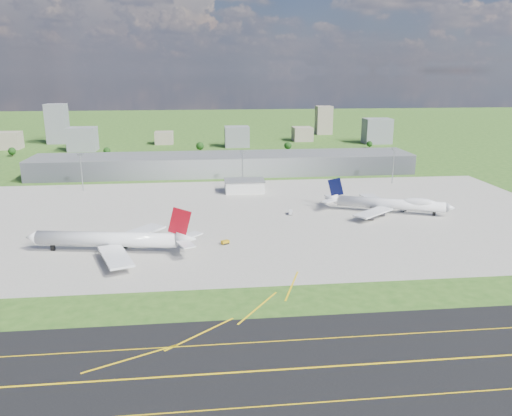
{
  "coord_description": "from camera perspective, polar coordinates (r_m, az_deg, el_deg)",
  "views": [
    {
      "loc": [
        -17.9,
        -229.41,
        79.74
      ],
      "look_at": [
        9.86,
        25.74,
        9.0
      ],
      "focal_mm": 35.0,
      "sensor_mm": 36.0,
      "label": 1
    }
  ],
  "objects": [
    {
      "name": "tree_w",
      "position": [
        508.46,
        -16.68,
        6.3
      ],
      "size": [
        6.75,
        6.75,
        8.25
      ],
      "color": "#382314",
      "rests_on": "ground"
    },
    {
      "name": "bldg_tall_w",
      "position": [
        614.01,
        -21.76,
        8.94
      ],
      "size": [
        22.0,
        20.0,
        44.0
      ],
      "primitive_type": "cube",
      "color": "slate",
      "rests_on": "ground"
    },
    {
      "name": "terminal",
      "position": [
        401.37,
        -3.56,
        5.01
      ],
      "size": [
        300.0,
        42.0,
        15.0
      ],
      "primitive_type": "cube",
      "color": "gray",
      "rests_on": "ground"
    },
    {
      "name": "taxiway",
      "position": [
        144.68,
        2.03,
        -18.03
      ],
      "size": [
        1400.0,
        60.0,
        0.06
      ],
      "primitive_type": "cube",
      "color": "black",
      "rests_on": "ground"
    },
    {
      "name": "bldg_tall_e",
      "position": [
        661.51,
        7.75,
        9.92
      ],
      "size": [
        20.0,
        18.0,
        36.0
      ],
      "primitive_type": "cube",
      "color": "gray",
      "rests_on": "ground"
    },
    {
      "name": "ground",
      "position": [
        388.11,
        -3.44,
        3.53
      ],
      "size": [
        1400.0,
        1400.0,
        0.0
      ],
      "primitive_type": "plane",
      "color": "#2C541A",
      "rests_on": "ground"
    },
    {
      "name": "apron",
      "position": [
        282.33,
        -0.28,
        -0.99
      ],
      "size": [
        360.0,
        190.0,
        0.08
      ],
      "primitive_type": "cube",
      "color": "gray",
      "rests_on": "ground"
    },
    {
      "name": "bldg_ce",
      "position": [
        595.62,
        5.31,
        8.43
      ],
      "size": [
        22.0,
        24.0,
        16.0
      ],
      "primitive_type": "cube",
      "color": "gray",
      "rests_on": "ground"
    },
    {
      "name": "airliner_red_twin",
      "position": [
        235.26,
        -16.01,
        -3.53
      ],
      "size": [
        78.91,
        60.82,
        21.73
      ],
      "rotation": [
        0.0,
        0.0,
        2.97
      ],
      "color": "silver",
      "rests_on": "ground"
    },
    {
      "name": "tug_yellow",
      "position": [
        238.11,
        -3.55,
        -3.94
      ],
      "size": [
        4.27,
        3.61,
        1.83
      ],
      "rotation": [
        0.0,
        0.0,
        0.49
      ],
      "color": "#C18F0B",
      "rests_on": "ground"
    },
    {
      "name": "mast_west",
      "position": [
        359.45,
        -19.38,
        4.6
      ],
      "size": [
        3.5,
        2.0,
        25.9
      ],
      "color": "gray",
      "rests_on": "ground"
    },
    {
      "name": "van_white_far",
      "position": [
        305.18,
        16.46,
        -0.16
      ],
      "size": [
        4.78,
        4.14,
        2.3
      ],
      "rotation": [
        0.0,
        0.0,
        0.59
      ],
      "color": "silver",
      "rests_on": "ground"
    },
    {
      "name": "mast_center",
      "position": [
        351.06,
        -1.56,
        5.23
      ],
      "size": [
        3.5,
        2.0,
        25.9
      ],
      "color": "gray",
      "rests_on": "ground"
    },
    {
      "name": "bldg_c",
      "position": [
        545.09,
        -2.19,
        8.15
      ],
      "size": [
        26.0,
        20.0,
        22.0
      ],
      "primitive_type": "cube",
      "color": "slate",
      "rests_on": "ground"
    },
    {
      "name": "bldg_cw",
      "position": [
        575.58,
        -10.45,
        7.9
      ],
      "size": [
        20.0,
        18.0,
        14.0
      ],
      "primitive_type": "cube",
      "color": "gray",
      "rests_on": "ground"
    },
    {
      "name": "airliner_blue_quad",
      "position": [
        299.04,
        15.08,
        0.46
      ],
      "size": [
        70.43,
        53.67,
        19.21
      ],
      "rotation": [
        0.0,
        0.0,
        -0.38
      ],
      "color": "silver",
      "rests_on": "ground"
    },
    {
      "name": "bldg_e",
      "position": [
        587.65,
        13.67,
        8.56
      ],
      "size": [
        30.0,
        22.0,
        28.0
      ],
      "primitive_type": "cube",
      "color": "slate",
      "rests_on": "ground"
    },
    {
      "name": "tree_far_w",
      "position": [
        536.78,
        -26.12,
        5.86
      ],
      "size": [
        7.2,
        7.2,
        8.8
      ],
      "color": "#382314",
      "rests_on": "ground"
    },
    {
      "name": "bldg_far_w",
      "position": [
        589.66,
        -26.41,
        6.93
      ],
      "size": [
        24.0,
        20.0,
        18.0
      ],
      "primitive_type": "cube",
      "color": "gray",
      "rests_on": "ground"
    },
    {
      "name": "bldg_w",
      "position": [
        547.51,
        -19.21,
        7.45
      ],
      "size": [
        28.0,
        22.0,
        24.0
      ],
      "primitive_type": "cube",
      "color": "slate",
      "rests_on": "ground"
    },
    {
      "name": "van_white_near",
      "position": [
        286.87,
        3.98,
        -0.52
      ],
      "size": [
        2.93,
        4.96,
        2.39
      ],
      "rotation": [
        0.0,
        0.0,
        1.37
      ],
      "color": "silver",
      "rests_on": "ground"
    },
    {
      "name": "tree_c",
      "position": [
        514.75,
        -6.43,
        7.06
      ],
      "size": [
        8.1,
        8.1,
        9.9
      ],
      "color": "#382314",
      "rests_on": "ground"
    },
    {
      "name": "tree_e",
      "position": [
        517.36,
        3.67,
        7.13
      ],
      "size": [
        7.65,
        7.65,
        9.35
      ],
      "color": "#382314",
      "rests_on": "ground"
    },
    {
      "name": "ops_building",
      "position": [
        339.16,
        -1.33,
        2.5
      ],
      "size": [
        26.0,
        16.0,
        8.0
      ],
      "primitive_type": "cube",
      "color": "silver",
      "rests_on": "ground"
    },
    {
      "name": "tree_far_e",
      "position": [
        549.48,
        12.85,
        7.16
      ],
      "size": [
        6.3,
        6.3,
        7.7
      ],
      "color": "#382314",
      "rests_on": "ground"
    },
    {
      "name": "mast_east",
      "position": [
        376.14,
        15.46,
        5.36
      ],
      "size": [
        3.5,
        2.0,
        25.9
      ],
      "color": "gray",
      "rests_on": "ground"
    }
  ]
}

